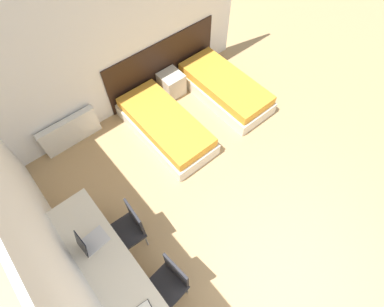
{
  "coord_description": "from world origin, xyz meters",
  "views": [
    {
      "loc": [
        -1.62,
        0.45,
        4.45
      ],
      "look_at": [
        0.0,
        2.37,
        0.55
      ],
      "focal_mm": 28.0,
      "sensor_mm": 36.0,
      "label": 1
    }
  ],
  "objects_px": {
    "chair_near_laptop": "(129,228)",
    "chair_near_notebook": "(169,282)",
    "bed_near_door": "(224,88)",
    "nightstand": "(171,84)",
    "bed_near_window": "(165,126)",
    "laptop": "(90,242)"
  },
  "relations": [
    {
      "from": "bed_near_door",
      "to": "chair_near_laptop",
      "type": "xyz_separation_m",
      "value": [
        -3.02,
        -1.27,
        0.3
      ]
    },
    {
      "from": "bed_near_window",
      "to": "chair_near_notebook",
      "type": "bearing_deg",
      "value": -125.88
    },
    {
      "from": "bed_near_window",
      "to": "nightstand",
      "type": "relative_size",
      "value": 4.21
    },
    {
      "from": "chair_near_laptop",
      "to": "chair_near_notebook",
      "type": "relative_size",
      "value": 1.0
    },
    {
      "from": "bed_near_window",
      "to": "laptop",
      "type": "xyz_separation_m",
      "value": [
        -2.04,
        -1.23,
        0.61
      ]
    },
    {
      "from": "chair_near_laptop",
      "to": "chair_near_notebook",
      "type": "bearing_deg",
      "value": -86.72
    },
    {
      "from": "bed_near_door",
      "to": "chair_near_notebook",
      "type": "bearing_deg",
      "value": -144.47
    },
    {
      "from": "bed_near_window",
      "to": "chair_near_laptop",
      "type": "relative_size",
      "value": 2.06
    },
    {
      "from": "bed_near_door",
      "to": "chair_near_laptop",
      "type": "height_order",
      "value": "chair_near_laptop"
    },
    {
      "from": "nightstand",
      "to": "chair_near_laptop",
      "type": "xyz_separation_m",
      "value": [
        -2.29,
        -2.02,
        0.28
      ]
    },
    {
      "from": "nightstand",
      "to": "chair_near_laptop",
      "type": "relative_size",
      "value": 0.49
    },
    {
      "from": "chair_near_laptop",
      "to": "chair_near_notebook",
      "type": "xyz_separation_m",
      "value": [
        -0.0,
        -0.89,
        0.0
      ]
    },
    {
      "from": "nightstand",
      "to": "laptop",
      "type": "distance_m",
      "value": 3.46
    },
    {
      "from": "chair_near_laptop",
      "to": "laptop",
      "type": "distance_m",
      "value": 0.57
    },
    {
      "from": "bed_near_window",
      "to": "chair_near_notebook",
      "type": "xyz_separation_m",
      "value": [
        -1.56,
        -2.16,
        0.3
      ]
    },
    {
      "from": "bed_near_window",
      "to": "chair_near_laptop",
      "type": "distance_m",
      "value": 2.03
    },
    {
      "from": "chair_near_notebook",
      "to": "laptop",
      "type": "bearing_deg",
      "value": 111.85
    },
    {
      "from": "chair_near_notebook",
      "to": "bed_near_door",
      "type": "bearing_deg",
      "value": 29.98
    },
    {
      "from": "bed_near_door",
      "to": "chair_near_notebook",
      "type": "xyz_separation_m",
      "value": [
        -3.02,
        -2.16,
        0.3
      ]
    },
    {
      "from": "chair_near_laptop",
      "to": "chair_near_notebook",
      "type": "distance_m",
      "value": 0.89
    },
    {
      "from": "chair_near_notebook",
      "to": "laptop",
      "type": "distance_m",
      "value": 1.08
    },
    {
      "from": "bed_near_window",
      "to": "chair_near_notebook",
      "type": "relative_size",
      "value": 2.06
    }
  ]
}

